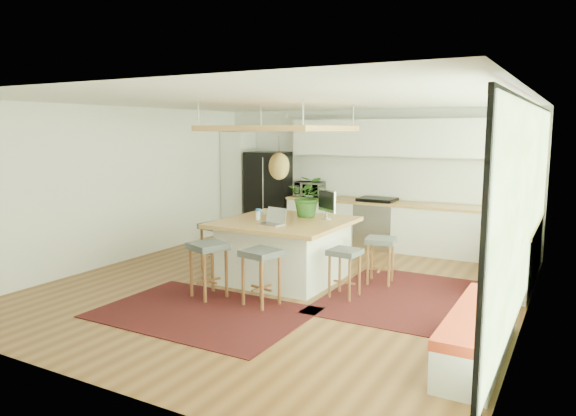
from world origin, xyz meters
The scene contains 33 objects.
floor centered at (0.00, 0.00, 0.00)m, with size 7.00×7.00×0.00m, color brown.
ceiling centered at (0.00, 0.00, 2.70)m, with size 7.00×7.00×0.00m, color white.
wall_back centered at (0.00, 3.50, 1.35)m, with size 6.50×6.50×0.00m, color white.
wall_front centered at (0.00, -3.50, 1.35)m, with size 6.50×6.50×0.00m, color white.
wall_left centered at (-3.25, 0.00, 1.35)m, with size 7.00×7.00×0.00m, color white.
wall_right centered at (3.25, 0.00, 1.35)m, with size 7.00×7.00×0.00m, color white.
window_wall centered at (3.22, 0.00, 1.40)m, with size 0.10×6.20×2.60m, color black, non-canonical shape.
pantry centered at (-2.95, 3.18, 1.12)m, with size 0.55×0.60×2.25m, color white.
back_counter_base centered at (0.55, 3.18, 0.44)m, with size 4.20×0.60×0.88m, color white.
back_counter_top centered at (0.55, 3.18, 0.90)m, with size 4.24×0.64×0.05m, color #A9763C.
backsplash centered at (0.55, 3.48, 1.35)m, with size 4.20×0.02×0.80m, color white.
upper_cabinets centered at (0.55, 3.32, 2.15)m, with size 4.20×0.34×0.70m, color white.
range centered at (0.30, 3.18, 0.50)m, with size 0.76×0.62×1.00m, color #A5A5AA, non-canonical shape.
right_counter_base centered at (2.93, 2.00, 0.44)m, with size 0.60×2.50×0.88m, color white.
right_counter_top centered at (2.93, 2.00, 0.90)m, with size 0.64×2.54×0.05m, color #A9763C.
window_bench centered at (2.95, -1.20, 0.25)m, with size 0.52×2.00×0.50m, color white, non-canonical shape.
ceiling_panel centered at (-0.30, 0.40, 2.05)m, with size 1.86×1.86×0.80m, color #A9763C, non-canonical shape.
rug_near centered at (-0.34, -1.49, 0.01)m, with size 2.60×1.80×0.01m, color black.
rug_right centered at (1.62, 0.38, 0.01)m, with size 1.80×2.60×0.01m, color black.
fridge centered at (-2.16, 3.18, 0.93)m, with size 0.91×0.71×1.83m, color black, non-canonical shape.
island centered at (-0.18, 0.35, 0.47)m, with size 1.85×1.85×0.93m, color #A9763C, non-canonical shape.
stool_near_left centered at (-0.65, -0.94, 0.35)m, with size 0.46×0.46×0.77m, color #3E4345, non-canonical shape.
stool_near_right centered at (0.16, -0.86, 0.35)m, with size 0.44×0.44×0.75m, color #3E4345, non-canonical shape.
stool_right_front centered at (0.98, -0.01, 0.35)m, with size 0.40×0.40×0.68m, color #3E4345, non-canonical shape.
stool_right_back centered at (1.19, 0.86, 0.35)m, with size 0.42×0.42×0.70m, color #3E4345, non-canonical shape.
stool_left_side centered at (-1.46, 0.35, 0.35)m, with size 0.46×0.46×0.78m, color #3E4345, non-canonical shape.
laptop centered at (-0.16, -0.07, 1.05)m, with size 0.35×0.37×0.26m, color #A5A5AA, non-canonical shape.
monitor centered at (0.33, 0.78, 1.19)m, with size 0.50×0.18×0.46m, color #A5A5AA, non-canonical shape.
microwave centered at (-1.15, 3.15, 1.12)m, with size 0.57×0.31×0.38m, color #A5A5AA.
island_plant centered at (-0.02, 0.84, 1.19)m, with size 0.59×0.65×0.51m, color #1E4C19.
island_bowl centered at (-0.84, 0.78, 0.95)m, with size 0.19×0.19×0.05m, color white.
island_bottle_0 centered at (-0.73, 0.45, 1.03)m, with size 0.07×0.07×0.19m, color #3970E5.
island_bottle_1 centered at (-0.58, 0.20, 1.03)m, with size 0.07×0.07×0.19m, color silver.
Camera 1 is at (3.76, -6.62, 2.30)m, focal length 33.16 mm.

